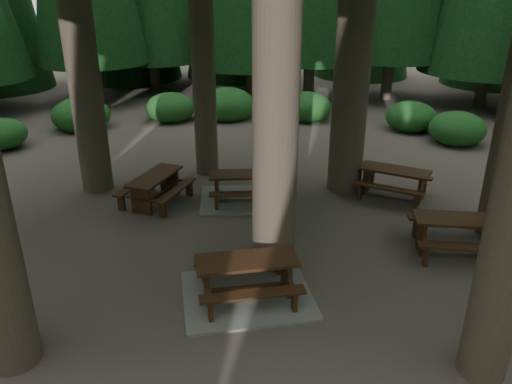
# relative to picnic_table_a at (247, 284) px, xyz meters

# --- Properties ---
(ground) EXTENTS (80.00, 80.00, 0.00)m
(ground) POSITION_rel_picnic_table_a_xyz_m (-0.43, 1.05, -0.26)
(ground) COLOR #4F4640
(ground) RESTS_ON ground
(picnic_table_a) EXTENTS (2.70, 2.43, 0.77)m
(picnic_table_a) POSITION_rel_picnic_table_a_xyz_m (0.00, 0.00, 0.00)
(picnic_table_a) COLOR gray
(picnic_table_a) RESTS_ON ground
(picnic_table_b) EXTENTS (1.74, 1.99, 0.74)m
(picnic_table_b) POSITION_rel_picnic_table_a_xyz_m (-2.77, 3.76, 0.23)
(picnic_table_b) COLOR black
(picnic_table_b) RESTS_ON ground
(picnic_table_c) EXTENTS (2.43, 2.12, 0.74)m
(picnic_table_c) POSITION_rel_picnic_table_a_xyz_m (-0.61, 4.14, -0.01)
(picnic_table_c) COLOR gray
(picnic_table_c) RESTS_ON ground
(picnic_table_d) EXTENTS (2.13, 1.94, 0.75)m
(picnic_table_d) POSITION_rel_picnic_table_a_xyz_m (3.19, 4.82, 0.24)
(picnic_table_d) COLOR black
(picnic_table_d) RESTS_ON ground
(picnic_table_f) EXTENTS (1.82, 1.48, 0.78)m
(picnic_table_f) POSITION_rel_picnic_table_a_xyz_m (4.08, 2.02, 0.26)
(picnic_table_f) COLOR black
(picnic_table_f) RESTS_ON ground
(shrub_ring) EXTENTS (23.86, 24.64, 1.49)m
(shrub_ring) POSITION_rel_picnic_table_a_xyz_m (0.28, 1.80, 0.14)
(shrub_ring) COLOR #1E571F
(shrub_ring) RESTS_ON ground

